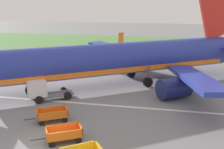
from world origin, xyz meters
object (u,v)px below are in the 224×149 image
baggage_cart_far_end (52,114)px  airplane (129,58)px  service_truck_beside_carts (42,90)px  baggage_cart_fourth_in_row (64,134)px

baggage_cart_far_end → airplane: bearing=70.0°
airplane → service_truck_beside_carts: 11.01m
baggage_cart_fourth_in_row → baggage_cart_far_end: same height
airplane → baggage_cart_fourth_in_row: size_ratio=9.57×
baggage_cart_fourth_in_row → service_truck_beside_carts: bearing=124.7°
airplane → baggage_cart_fourth_in_row: (-2.28, -15.38, -2.45)m
airplane → service_truck_beside_carts: bearing=-134.3°
baggage_cart_far_end → service_truck_beside_carts: (-3.06, 4.58, 0.50)m
airplane → baggage_cart_fourth_in_row: airplane is taller
baggage_cart_far_end → service_truck_beside_carts: 5.53m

